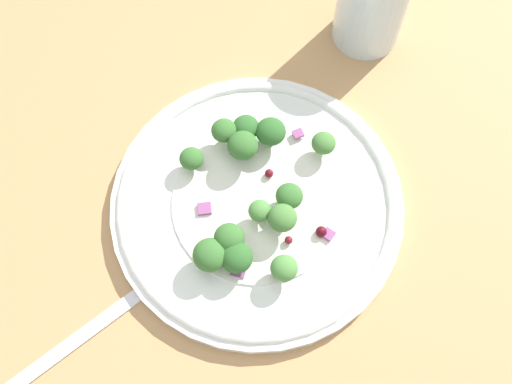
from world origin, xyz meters
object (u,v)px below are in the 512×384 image
(broccoli_floret_0, at_px, (243,146))
(fork, at_px, (110,315))
(plate, at_px, (256,200))
(broccoli_floret_2, at_px, (237,258))
(broccoli_floret_1, at_px, (191,159))
(water_glass, at_px, (372,2))

(broccoli_floret_0, distance_m, fork, 0.19)
(plate, relative_size, fork, 1.56)
(broccoli_floret_2, bearing_deg, broccoli_floret_1, 105.29)
(plate, distance_m, broccoli_floret_0, 0.05)
(broccoli_floret_0, distance_m, broccoli_floret_1, 0.05)
(broccoli_floret_2, relative_size, water_glass, 0.29)
(broccoli_floret_1, height_order, water_glass, water_glass)
(fork, relative_size, water_glass, 1.76)
(broccoli_floret_1, bearing_deg, broccoli_floret_0, 2.26)
(plate, height_order, broccoli_floret_0, broccoli_floret_0)
(broccoli_floret_1, bearing_deg, broccoli_floret_2, -74.71)
(broccoli_floret_0, xyz_separation_m, fork, (-0.13, -0.13, -0.03))
(broccoli_floret_0, bearing_deg, water_glass, 41.31)
(fork, bearing_deg, water_glass, 42.29)
(broccoli_floret_2, bearing_deg, plate, 66.36)
(broccoli_floret_2, relative_size, fork, 0.16)
(broccoli_floret_2, xyz_separation_m, water_glass, (0.17, 0.23, 0.02))
(plate, bearing_deg, broccoli_floret_0, 97.23)
(broccoli_floret_1, distance_m, fork, 0.15)
(broccoli_floret_1, xyz_separation_m, broccoli_floret_2, (0.03, -0.10, 0.00))
(fork, xyz_separation_m, water_glass, (0.28, 0.26, 0.05))
(water_glass, bearing_deg, broccoli_floret_2, -125.90)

